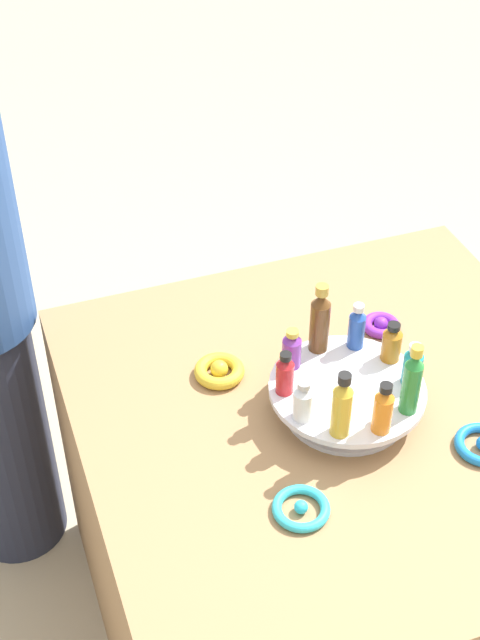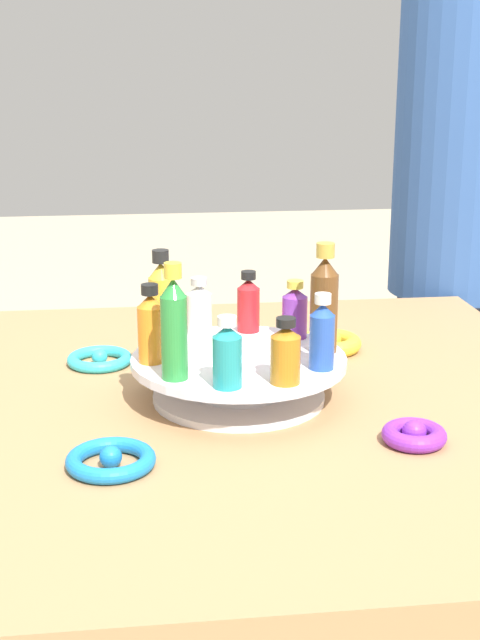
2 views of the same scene
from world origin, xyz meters
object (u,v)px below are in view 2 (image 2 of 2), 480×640
at_px(bottle_green, 174,326).
at_px(bottle_blue, 322,334).
at_px(display_stand, 239,374).
at_px(bottle_gold, 162,302).
at_px(bottle_brown, 324,302).
at_px(person_figure, 460,224).
at_px(ribbon_bow_gold, 330,343).
at_px(bottle_purple, 295,311).
at_px(bottle_teal, 227,355).
at_px(bottle_clear, 199,308).
at_px(ribbon_bow_blue, 111,460).
at_px(bottle_red, 248,304).
at_px(ribbon_bow_teal, 100,359).
at_px(ribbon_bow_purple, 414,434).
at_px(bottle_amber, 285,353).
at_px(bottle_orange, 151,327).

height_order(bottle_green, bottle_blue, bottle_green).
bearing_deg(display_stand, bottle_gold, 58.14).
height_order(bottle_brown, person_figure, person_figure).
height_order(ribbon_bow_gold, person_figure, person_figure).
relative_size(bottle_brown, bottle_purple, 1.80).
bearing_deg(bottle_green, bottle_blue, -85.86).
bearing_deg(person_figure, display_stand, -0.00).
xyz_separation_m(bottle_teal, bottle_blue, (0.05, -0.13, 0.00)).
distance_m(bottle_green, bottle_blue, 0.19).
xyz_separation_m(bottle_purple, ribbon_bow_gold, (0.12, -0.08, -0.09)).
xyz_separation_m(bottle_clear, ribbon_bow_blue, (-0.30, 0.13, -0.09)).
xyz_separation_m(bottle_brown, bottle_red, (0.11, 0.09, -0.03)).
xyz_separation_m(bottle_clear, bottle_green, (-0.19, 0.05, 0.03)).
bearing_deg(display_stand, bottle_red, -13.86).
bearing_deg(bottle_blue, bottle_brown, -13.86).
height_order(bottle_clear, bottle_brown, bottle_brown).
height_order(bottle_teal, ribbon_bow_teal, bottle_teal).
height_order(bottle_green, bottle_brown, bottle_brown).
distance_m(bottle_blue, ribbon_bow_blue, 0.32).
xyz_separation_m(bottle_blue, bottle_red, (0.18, 0.07, -0.00)).
height_order(bottle_clear, bottle_green, bottle_green).
bearing_deg(bottle_red, bottle_blue, -157.86).
height_order(bottle_teal, ribbon_bow_purple, bottle_teal).
distance_m(bottle_red, ribbon_bow_gold, 0.19).
bearing_deg(bottle_red, bottle_amber, -175.86).
height_order(bottle_blue, bottle_purple, bottle_blue).
distance_m(bottle_teal, person_figure, 0.95).
bearing_deg(bottle_red, bottle_green, 148.14).
distance_m(bottle_gold, bottle_red, 0.14).
bearing_deg(bottle_teal, ribbon_bow_teal, 30.03).
bearing_deg(bottle_orange, bottle_green, -157.86).
xyz_separation_m(display_stand, bottle_blue, (-0.06, -0.10, 0.07)).
distance_m(bottle_amber, bottle_brown, 0.14).
bearing_deg(ribbon_bow_teal, bottle_teal, -149.97).
relative_size(ribbon_bow_teal, person_figure, 0.06).
xyz_separation_m(bottle_blue, person_figure, (0.71, -0.45, 0.01)).
bearing_deg(ribbon_bow_gold, display_stand, 138.51).
xyz_separation_m(bottle_green, person_figure, (0.72, -0.64, -0.01)).
bearing_deg(bottle_blue, bottle_gold, 58.14).
xyz_separation_m(bottle_red, person_figure, (0.53, -0.52, 0.01)).
height_order(bottle_amber, ribbon_bow_gold, bottle_amber).
height_order(bottle_brown, bottle_red, bottle_brown).
distance_m(bottle_brown, ribbon_bow_gold, 0.23).
height_order(ribbon_bow_purple, ribbon_bow_teal, ribbon_bow_purple).
xyz_separation_m(bottle_amber, ribbon_bow_purple, (-0.06, -0.15, -0.09)).
xyz_separation_m(bottle_brown, ribbon_bow_teal, (0.16, 0.31, -0.12)).
bearing_deg(ribbon_bow_purple, bottle_brown, 22.84).
bearing_deg(bottle_blue, bottle_green, 94.14).
distance_m(bottle_blue, bottle_brown, 0.08).
bearing_deg(bottle_gold, bottle_green, -175.86).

